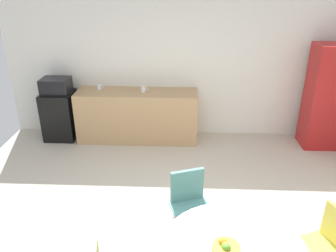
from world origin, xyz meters
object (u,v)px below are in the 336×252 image
Objects in this scene: fruit_bowl at (226,249)px; mug_green at (99,87)px; microwave at (56,86)px; locker_cabinet at (326,97)px; chair_teal at (190,199)px; mini_fridge at (60,115)px; chair_yellow at (329,241)px; mug_white at (144,90)px.

mug_green is (-1.82, 3.58, 0.15)m from fruit_bowl.
locker_cabinet reaches higher than microwave.
mug_green reaches higher than chair_teal.
mug_green is at bearing 116.99° from fruit_bowl.
mini_fridge is 3.39m from chair_teal.
fruit_bowl is at bearing -75.45° from chair_teal.
chair_yellow is 4.26m from mug_green.
fruit_bowl is (-1.01, -0.42, 0.28)m from chair_yellow.
mug_white is at bearing -8.20° from mug_green.
mug_green reaches higher than chair_yellow.
chair_teal is at bearing 155.56° from chair_yellow.
microwave is 0.27× the size of locker_cabinet.
chair_teal is (2.30, -2.49, 0.09)m from mini_fridge.
chair_yellow and chair_teal have the same top height.
mug_green is at bearing 177.06° from locker_cabinet.
chair_yellow is 6.43× the size of mug_green.
locker_cabinet is 3.95m from fruit_bowl.
mug_white is (-1.03, 3.46, 0.15)m from fruit_bowl.
locker_cabinet reaches higher than mug_green.
locker_cabinet is (4.60, -0.10, -0.11)m from microwave.
locker_cabinet is 3.16m from chair_yellow.
mug_white is at bearing 106.50° from fruit_bowl.
mini_fridge is 3.83× the size of fruit_bowl.
locker_cabinet is 13.68× the size of mug_green.
mug_white is 1.00× the size of mug_green.
mini_fridge is 0.56m from microwave.
fruit_bowl is at bearing -63.01° from mug_green.
fruit_bowl is at bearing -157.41° from chair_yellow.
mini_fridge is at bearing 139.37° from chair_yellow.
chair_teal is 3.05m from mug_green.
locker_cabinet reaches higher than fruit_bowl.
mini_fridge is at bearing 126.31° from fruit_bowl.
mug_white is at bearing 107.28° from chair_teal.
chair_yellow is at bearing -48.13° from mug_green.
mug_white is at bearing 123.76° from chair_yellow.
mug_white is (1.53, -0.02, -0.04)m from microwave.
chair_yellow is 1.00× the size of chair_teal.
mini_fridge is at bearing 179.39° from mug_white.
mini_fridge reaches higher than chair_teal.
chair_yellow is 3.69m from mug_white.
microwave is at bearing -172.38° from mug_green.
mini_fridge is 1.80× the size of microwave.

